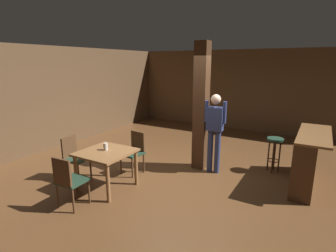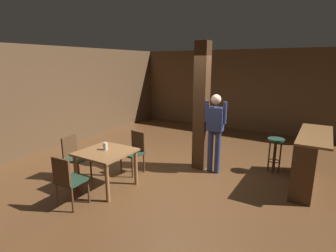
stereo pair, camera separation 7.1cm
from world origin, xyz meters
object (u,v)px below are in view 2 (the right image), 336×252
(dining_table, at_px, (106,157))
(chair_west, at_px, (74,155))
(napkin_cup, at_px, (105,146))
(standing_person, at_px, (215,128))
(chair_south, at_px, (68,179))
(bar_counter, at_px, (307,159))
(bar_stool_near, at_px, (275,147))
(chair_north, at_px, (135,150))

(dining_table, bearing_deg, chair_west, -177.19)
(napkin_cup, bearing_deg, standing_person, 47.74)
(chair_south, distance_m, chair_west, 1.15)
(dining_table, height_order, standing_person, standing_person)
(dining_table, height_order, chair_south, chair_south)
(dining_table, bearing_deg, bar_counter, 32.82)
(chair_south, height_order, bar_stool_near, chair_south)
(chair_west, relative_size, bar_counter, 0.51)
(bar_stool_near, bearing_deg, dining_table, -137.16)
(napkin_cup, height_order, standing_person, standing_person)
(chair_north, distance_m, bar_stool_near, 3.05)
(standing_person, bearing_deg, bar_counter, 11.21)
(chair_west, bearing_deg, chair_south, -44.61)
(chair_south, relative_size, bar_counter, 0.51)
(bar_counter, distance_m, bar_stool_near, 0.71)
(chair_south, height_order, napkin_cup, chair_south)
(dining_table, relative_size, napkin_cup, 6.72)
(chair_south, xyz_separation_m, chair_west, (-0.82, 0.81, 0.00))
(bar_counter, bearing_deg, standing_person, -168.79)
(napkin_cup, bearing_deg, bar_counter, 31.72)
(dining_table, distance_m, napkin_cup, 0.21)
(dining_table, height_order, chair_west, chair_west)
(chair_west, xyz_separation_m, standing_person, (2.33, 1.79, 0.50))
(chair_south, xyz_separation_m, chair_north, (0.02, 1.72, 0.00))
(standing_person, bearing_deg, dining_table, -130.37)
(dining_table, xyz_separation_m, napkin_cup, (-0.05, 0.06, 0.19))
(dining_table, xyz_separation_m, standing_person, (1.48, 1.75, 0.39))
(chair_west, distance_m, bar_counter, 4.62)
(chair_south, distance_m, napkin_cup, 0.96)
(chair_south, xyz_separation_m, napkin_cup, (-0.03, 0.91, 0.30))
(chair_south, xyz_separation_m, bar_stool_near, (2.65, 3.28, 0.07))
(standing_person, bearing_deg, bar_stool_near, 31.07)
(standing_person, height_order, bar_counter, standing_person)
(chair_west, bearing_deg, bar_counter, 27.56)
(chair_south, bearing_deg, bar_counter, 41.99)
(dining_table, distance_m, bar_counter, 3.87)
(chair_north, height_order, standing_person, standing_person)
(chair_south, relative_size, chair_west, 1.00)
(bar_stool_near, bearing_deg, chair_west, -144.50)
(napkin_cup, height_order, bar_stool_near, napkin_cup)
(chair_south, bearing_deg, dining_table, 88.33)
(chair_west, xyz_separation_m, chair_north, (0.84, 0.91, 0.00))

